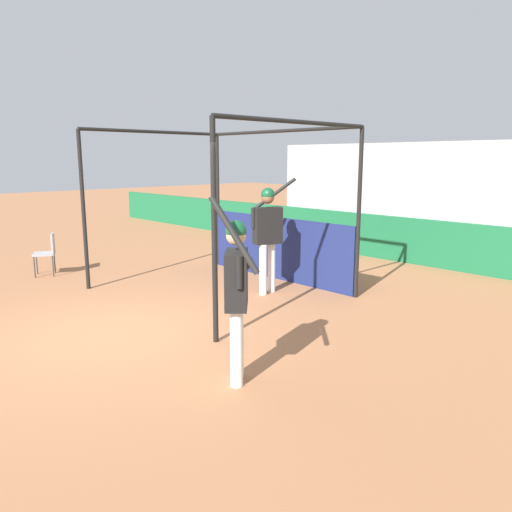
{
  "coord_description": "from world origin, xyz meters",
  "views": [
    {
      "loc": [
        5.91,
        -2.97,
        2.31
      ],
      "look_at": [
        1.07,
        1.62,
        1.0
      ],
      "focal_mm": 35.0,
      "sensor_mm": 36.0,
      "label": 1
    }
  ],
  "objects": [
    {
      "name": "bleacher_section",
      "position": [
        0.0,
        8.75,
        1.34
      ],
      "size": [
        7.05,
        3.2,
        2.69
      ],
      "color": "#9E9E99",
      "rests_on": "ground"
    },
    {
      "name": "folding_chair",
      "position": [
        -4.07,
        0.75,
        0.52
      ],
      "size": [
        0.54,
        0.54,
        0.84
      ],
      "rotation": [
        0.0,
        0.0,
        2.67
      ],
      "color": "#99999E",
      "rests_on": "ground"
    },
    {
      "name": "outfield_wall",
      "position": [
        0.0,
        7.09,
        0.51
      ],
      "size": [
        24.0,
        0.12,
        1.01
      ],
      "color": "#196038",
      "rests_on": "ground"
    },
    {
      "name": "ground_plane",
      "position": [
        0.0,
        0.0,
        0.0
      ],
      "size": [
        60.0,
        60.0,
        0.0
      ],
      "primitive_type": "plane",
      "color": "#9E6642"
    },
    {
      "name": "player_waiting",
      "position": [
        2.21,
        0.26,
        1.03
      ],
      "size": [
        0.76,
        0.62,
        1.98
      ],
      "rotation": [
        0.0,
        0.0,
        -0.77
      ],
      "color": "white",
      "rests_on": "ground"
    },
    {
      "name": "batting_cage",
      "position": [
        -0.69,
        3.33,
        1.18
      ],
      "size": [
        3.73,
        3.11,
        2.84
      ],
      "color": "black",
      "rests_on": "ground"
    },
    {
      "name": "player_batter",
      "position": [
        -0.08,
        2.98,
        1.12
      ],
      "size": [
        0.6,
        0.98,
        1.98
      ],
      "rotation": [
        0.0,
        0.0,
        1.2
      ],
      "color": "white",
      "rests_on": "ground"
    }
  ]
}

